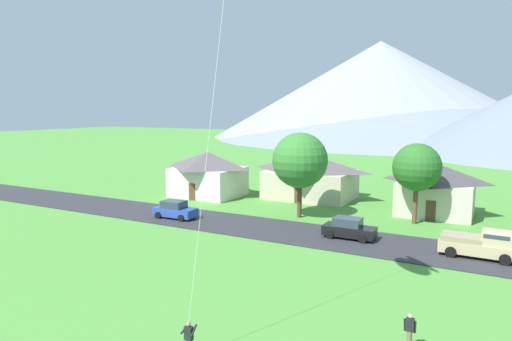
# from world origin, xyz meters

# --- Properties ---
(road_strip) EXTENTS (160.00, 6.89, 0.08)m
(road_strip) POSITION_xyz_m (0.00, 30.04, 0.04)
(road_strip) COLOR #2D2D33
(road_strip) RESTS_ON ground
(mountain_central_ridge) EXTENTS (129.44, 129.44, 36.84)m
(mountain_central_ridge) POSITION_xyz_m (-30.44, 175.78, 18.42)
(mountain_central_ridge) COLOR #8E939E
(mountain_central_ridge) RESTS_ON ground
(mountain_west_ridge) EXTENTS (133.68, 133.68, 20.14)m
(mountain_west_ridge) POSITION_xyz_m (-19.68, 165.92, 10.07)
(mountain_west_ridge) COLOR gray
(mountain_west_ridge) RESTS_ON ground
(house_leftmost) EXTENTS (8.37, 7.16, 5.40)m
(house_leftmost) POSITION_xyz_m (-19.48, 40.56, 2.80)
(house_leftmost) COLOR silver
(house_leftmost) RESTS_ON ground
(house_left_center) EXTENTS (10.61, 7.99, 5.18)m
(house_left_center) POSITION_xyz_m (-7.86, 45.10, 2.68)
(house_left_center) COLOR beige
(house_left_center) RESTS_ON ground
(house_right_center) EXTENTS (7.62, 7.06, 5.18)m
(house_right_center) POSITION_xyz_m (6.36, 43.15, 2.68)
(house_right_center) COLOR beige
(house_right_center) RESTS_ON ground
(tree_near_left) EXTENTS (4.38, 4.38, 7.49)m
(tree_near_left) POSITION_xyz_m (5.18, 38.23, 5.27)
(tree_near_left) COLOR brown
(tree_near_left) RESTS_ON ground
(tree_left_of_center) EXTENTS (5.40, 5.40, 8.36)m
(tree_left_of_center) POSITION_xyz_m (-5.20, 35.44, 5.64)
(tree_left_of_center) COLOR #4C3823
(tree_left_of_center) RESTS_ON ground
(parked_car_black_west_end) EXTENTS (4.21, 2.10, 1.68)m
(parked_car_black_west_end) POSITION_xyz_m (1.25, 30.47, 0.87)
(parked_car_black_west_end) COLOR black
(parked_car_black_west_end) RESTS_ON road_strip
(parked_car_blue_mid_east) EXTENTS (4.26, 2.20, 1.68)m
(parked_car_blue_mid_east) POSITION_xyz_m (-15.65, 29.23, 0.87)
(parked_car_blue_mid_east) COLOR #2847A8
(parked_car_blue_mid_east) RESTS_ON road_strip
(pickup_truck_sand_west_side) EXTENTS (5.24, 2.41, 1.99)m
(pickup_truck_sand_west_side) POSITION_xyz_m (10.95, 30.17, 1.06)
(pickup_truck_sand_west_side) COLOR #C6B284
(pickup_truck_sand_west_side) RESTS_ON road_strip
(watcher_person) EXTENTS (0.56, 0.24, 1.68)m
(watcher_person) POSITION_xyz_m (8.64, 14.94, 0.88)
(watcher_person) COLOR #70604C
(watcher_person) RESTS_ON ground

